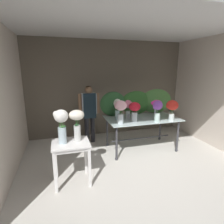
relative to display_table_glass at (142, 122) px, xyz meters
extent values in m
plane|color=silver|center=(-0.48, -0.22, -0.70)|extent=(7.36, 7.36, 0.00)
cube|color=#706656|center=(-0.48, 1.45, 0.71)|extent=(4.88, 0.12, 2.83)
cube|color=beige|center=(-2.92, -0.22, 0.71)|extent=(0.12, 3.47, 2.83)
cube|color=beige|center=(1.96, -0.22, 0.71)|extent=(0.12, 3.47, 2.83)
cube|color=silver|center=(-0.48, -0.22, 2.19)|extent=(5.00, 3.47, 0.12)
cube|color=silver|center=(0.00, 0.00, 0.11)|extent=(1.77, 1.02, 0.02)
cylinder|color=#38383D|center=(-0.79, -0.41, -0.30)|extent=(0.05, 0.05, 0.80)
sphere|color=#38383D|center=(-0.79, -0.41, -0.67)|extent=(0.07, 0.07, 0.07)
cylinder|color=#38383D|center=(0.79, -0.41, -0.30)|extent=(0.05, 0.05, 0.80)
sphere|color=#38383D|center=(0.79, -0.41, -0.67)|extent=(0.07, 0.07, 0.07)
cylinder|color=#38383D|center=(-0.79, 0.41, -0.30)|extent=(0.05, 0.05, 0.80)
sphere|color=#38383D|center=(-0.79, 0.41, -0.67)|extent=(0.07, 0.07, 0.07)
cylinder|color=#38383D|center=(0.79, 0.41, -0.30)|extent=(0.05, 0.05, 0.80)
sphere|color=#38383D|center=(0.79, 0.41, -0.67)|extent=(0.07, 0.07, 0.07)
cylinder|color=#38383D|center=(0.00, 0.00, -0.42)|extent=(1.57, 0.03, 0.03)
cube|color=white|center=(-1.80, -0.96, 0.05)|extent=(0.65, 0.53, 0.03)
cube|color=white|center=(-1.80, -0.96, 0.01)|extent=(0.59, 0.47, 0.06)
cube|color=white|center=(-2.09, -1.18, -0.33)|extent=(0.05, 0.05, 0.74)
cube|color=white|center=(-1.52, -1.18, -0.33)|extent=(0.05, 0.05, 0.74)
cube|color=white|center=(-2.09, -0.73, -0.33)|extent=(0.05, 0.05, 0.74)
cube|color=white|center=(-1.52, -0.73, -0.33)|extent=(0.05, 0.05, 0.74)
cylinder|color=#232328|center=(-1.26, 0.81, -0.29)|extent=(0.12, 0.12, 0.82)
cylinder|color=#232328|center=(-1.10, 0.81, -0.29)|extent=(0.12, 0.12, 0.82)
cube|color=#B2BCC6|center=(-1.18, 0.81, 0.39)|extent=(0.39, 0.22, 0.55)
cube|color=#192833|center=(-1.18, 0.69, 0.35)|extent=(0.33, 0.02, 0.67)
cylinder|color=#936B4C|center=(-1.42, 0.81, 0.39)|extent=(0.09, 0.09, 0.55)
cylinder|color=#936B4C|center=(-0.94, 0.81, 0.39)|extent=(0.09, 0.09, 0.55)
sphere|color=#936B4C|center=(-1.18, 0.81, 0.76)|extent=(0.20, 0.20, 0.20)
ellipsoid|color=black|center=(-1.18, 0.83, 0.82)|extent=(0.15, 0.15, 0.09)
ellipsoid|color=#28562D|center=(-0.63, 0.39, 0.44)|extent=(0.67, 0.32, 0.63)
ellipsoid|color=#2D6028|center=(0.00, 0.39, 0.43)|extent=(0.84, 0.31, 0.62)
ellipsoid|color=#477F3D|center=(0.60, 0.39, 0.45)|extent=(0.91, 0.30, 0.66)
cylinder|color=silver|center=(-0.30, -0.23, 0.23)|extent=(0.13, 0.13, 0.22)
cylinder|color=#9EBCB2|center=(-0.30, -0.23, 0.17)|extent=(0.12, 0.12, 0.09)
cylinder|color=#28562D|center=(-0.27, -0.23, 0.27)|extent=(0.01, 0.01, 0.28)
cylinder|color=#28562D|center=(-0.30, -0.21, 0.27)|extent=(0.01, 0.01, 0.28)
cylinder|color=#28562D|center=(-0.32, -0.23, 0.27)|extent=(0.01, 0.01, 0.28)
cylinder|color=#28562D|center=(-0.29, -0.26, 0.27)|extent=(0.01, 0.01, 0.28)
ellipsoid|color=red|center=(-0.30, -0.23, 0.47)|extent=(0.27, 0.27, 0.20)
ellipsoid|color=#2D6028|center=(-0.33, -0.24, 0.36)|extent=(0.10, 0.09, 0.03)
cylinder|color=silver|center=(0.75, -0.12, 0.19)|extent=(0.10, 0.10, 0.15)
cylinder|color=#9EBCB2|center=(0.75, -0.12, 0.15)|extent=(0.10, 0.10, 0.06)
cylinder|color=#2D6028|center=(0.78, -0.12, 0.24)|extent=(0.01, 0.01, 0.21)
cylinder|color=#2D6028|center=(0.74, -0.10, 0.24)|extent=(0.01, 0.01, 0.21)
cylinder|color=#2D6028|center=(0.73, -0.14, 0.24)|extent=(0.01, 0.01, 0.21)
ellipsoid|color=orange|center=(0.75, -0.12, 0.39)|extent=(0.20, 0.20, 0.15)
sphere|color=orange|center=(0.68, -0.15, 0.39)|extent=(0.07, 0.07, 0.07)
sphere|color=orange|center=(0.83, -0.11, 0.36)|extent=(0.08, 0.08, 0.08)
ellipsoid|color=#28562D|center=(0.77, -0.10, 0.29)|extent=(0.10, 0.10, 0.03)
cylinder|color=silver|center=(0.18, -0.42, 0.23)|extent=(0.12, 0.12, 0.22)
cylinder|color=#9EBCB2|center=(0.18, -0.42, 0.17)|extent=(0.11, 0.11, 0.09)
cylinder|color=#477F3D|center=(0.21, -0.41, 0.29)|extent=(0.01, 0.01, 0.32)
cylinder|color=#477F3D|center=(0.18, -0.40, 0.29)|extent=(0.01, 0.01, 0.32)
cylinder|color=#477F3D|center=(0.15, -0.42, 0.29)|extent=(0.01, 0.01, 0.32)
cylinder|color=#477F3D|center=(0.18, -0.44, 0.29)|extent=(0.01, 0.01, 0.32)
ellipsoid|color=purple|center=(0.18, -0.42, 0.51)|extent=(0.22, 0.22, 0.21)
sphere|color=purple|center=(0.11, -0.44, 0.48)|extent=(0.11, 0.11, 0.11)
sphere|color=purple|center=(0.26, -0.43, 0.51)|extent=(0.07, 0.07, 0.07)
ellipsoid|color=#387033|center=(0.20, -0.45, 0.36)|extent=(0.05, 0.10, 0.03)
cylinder|color=silver|center=(0.33, -0.12, 0.23)|extent=(0.10, 0.10, 0.22)
cylinder|color=#9EBCB2|center=(0.33, -0.12, 0.17)|extent=(0.10, 0.10, 0.09)
cylinder|color=#387033|center=(0.34, -0.12, 0.28)|extent=(0.01, 0.01, 0.31)
cylinder|color=#387033|center=(0.33, -0.10, 0.28)|extent=(0.01, 0.01, 0.31)
cylinder|color=#387033|center=(0.32, -0.12, 0.28)|extent=(0.01, 0.01, 0.31)
cylinder|color=#387033|center=(0.34, -0.14, 0.28)|extent=(0.01, 0.01, 0.31)
ellipsoid|color=#D1338E|center=(0.33, -0.12, 0.49)|extent=(0.25, 0.25, 0.17)
sphere|color=#D1338E|center=(0.22, -0.11, 0.50)|extent=(0.09, 0.09, 0.09)
sphere|color=#D1338E|center=(0.41, -0.13, 0.51)|extent=(0.05, 0.05, 0.05)
ellipsoid|color=#387033|center=(0.30, -0.13, 0.36)|extent=(0.05, 0.10, 0.03)
cylinder|color=silver|center=(-0.63, 0.02, 0.23)|extent=(0.10, 0.10, 0.23)
cylinder|color=#9EBCB2|center=(-0.63, 0.02, 0.17)|extent=(0.09, 0.09, 0.10)
cylinder|color=#2D6028|center=(-0.61, 0.01, 0.29)|extent=(0.01, 0.01, 0.33)
cylinder|color=#2D6028|center=(-0.64, 0.03, 0.29)|extent=(0.01, 0.01, 0.33)
cylinder|color=#2D6028|center=(-0.65, 0.00, 0.29)|extent=(0.01, 0.01, 0.33)
ellipsoid|color=white|center=(-0.63, 0.02, 0.52)|extent=(0.18, 0.18, 0.21)
sphere|color=white|center=(-0.70, 0.02, 0.51)|extent=(0.06, 0.06, 0.06)
sphere|color=white|center=(-0.56, 0.02, 0.54)|extent=(0.07, 0.07, 0.07)
ellipsoid|color=#28562D|center=(-0.65, 0.05, 0.37)|extent=(0.08, 0.11, 0.03)
cylinder|color=silver|center=(-0.36, 0.03, 0.22)|extent=(0.11, 0.11, 0.19)
cylinder|color=#9EBCB2|center=(-0.36, 0.03, 0.16)|extent=(0.10, 0.10, 0.08)
cylinder|color=#28562D|center=(-0.34, 0.03, 0.28)|extent=(0.01, 0.01, 0.29)
cylinder|color=#28562D|center=(-0.37, 0.06, 0.28)|extent=(0.01, 0.01, 0.29)
cylinder|color=#28562D|center=(-0.39, 0.03, 0.28)|extent=(0.01, 0.01, 0.29)
cylinder|color=#28562D|center=(-0.36, 0.01, 0.28)|extent=(0.01, 0.01, 0.29)
ellipsoid|color=pink|center=(-0.36, 0.03, 0.48)|extent=(0.18, 0.18, 0.20)
sphere|color=pink|center=(-0.41, 0.04, 0.51)|extent=(0.07, 0.07, 0.07)
sphere|color=pink|center=(-0.29, 0.05, 0.50)|extent=(0.07, 0.07, 0.07)
cylinder|color=silver|center=(0.56, -0.41, 0.20)|extent=(0.13, 0.13, 0.17)
cylinder|color=#9EBCB2|center=(0.56, -0.41, 0.16)|extent=(0.12, 0.12, 0.07)
cylinder|color=#28562D|center=(0.59, -0.42, 0.28)|extent=(0.01, 0.01, 0.29)
cylinder|color=#28562D|center=(0.54, -0.39, 0.28)|extent=(0.01, 0.01, 0.29)
cylinder|color=#28562D|center=(0.55, -0.43, 0.28)|extent=(0.01, 0.01, 0.29)
ellipsoid|color=red|center=(0.56, -0.41, 0.49)|extent=(0.27, 0.27, 0.23)
sphere|color=red|center=(0.47, -0.39, 0.46)|extent=(0.09, 0.09, 0.09)
sphere|color=red|center=(0.65, -0.39, 0.48)|extent=(0.10, 0.10, 0.10)
cylinder|color=silver|center=(-0.67, -0.31, 0.23)|extent=(0.13, 0.13, 0.22)
cylinder|color=#9EBCB2|center=(-0.67, -0.31, 0.17)|extent=(0.12, 0.12, 0.09)
cylinder|color=#387033|center=(-0.63, -0.31, 0.30)|extent=(0.01, 0.01, 0.34)
cylinder|color=#387033|center=(-0.68, -0.28, 0.30)|extent=(0.01, 0.01, 0.34)
cylinder|color=#387033|center=(-0.68, -0.33, 0.30)|extent=(0.01, 0.01, 0.34)
ellipsoid|color=#EFB2BC|center=(-0.67, -0.31, 0.53)|extent=(0.26, 0.26, 0.22)
sphere|color=#EFB2BC|center=(-0.75, -0.30, 0.51)|extent=(0.11, 0.11, 0.11)
cylinder|color=silver|center=(-1.93, -0.96, 0.21)|extent=(0.14, 0.14, 0.29)
cylinder|color=#9EBCB2|center=(-1.93, -0.96, 0.13)|extent=(0.12, 0.12, 0.12)
cylinder|color=#477F3D|center=(-1.91, -0.96, 0.28)|extent=(0.01, 0.01, 0.41)
cylinder|color=#477F3D|center=(-1.94, -0.93, 0.28)|extent=(0.01, 0.01, 0.41)
cylinder|color=#477F3D|center=(-1.97, -0.96, 0.28)|extent=(0.01, 0.01, 0.41)
cylinder|color=#477F3D|center=(-1.93, -0.99, 0.28)|extent=(0.01, 0.01, 0.41)
ellipsoid|color=white|center=(-1.93, -0.96, 0.55)|extent=(0.23, 0.23, 0.22)
sphere|color=white|center=(-2.01, -0.94, 0.58)|extent=(0.11, 0.11, 0.11)
sphere|color=white|center=(-1.87, -0.93, 0.56)|extent=(0.09, 0.09, 0.09)
ellipsoid|color=#387033|center=(-1.91, -0.98, 0.38)|extent=(0.11, 0.07, 0.03)
cylinder|color=silver|center=(-1.68, -0.90, 0.21)|extent=(0.12, 0.12, 0.29)
cylinder|color=#9EBCB2|center=(-1.68, -0.90, 0.13)|extent=(0.11, 0.11, 0.12)
cylinder|color=#387033|center=(-1.65, -0.90, 0.28)|extent=(0.01, 0.01, 0.41)
cylinder|color=#387033|center=(-1.69, -0.88, 0.28)|extent=(0.01, 0.01, 0.41)
cylinder|color=#387033|center=(-1.68, -0.92, 0.28)|extent=(0.01, 0.01, 0.41)
ellipsoid|color=silver|center=(-1.68, -0.90, 0.54)|extent=(0.27, 0.27, 0.17)
sphere|color=silver|center=(-1.58, -0.90, 0.54)|extent=(0.06, 0.06, 0.06)
ellipsoid|color=#28562D|center=(-1.69, -0.94, 0.37)|extent=(0.10, 0.10, 0.03)
camera|label=1|loc=(-1.95, -4.01, 1.33)|focal=29.41mm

